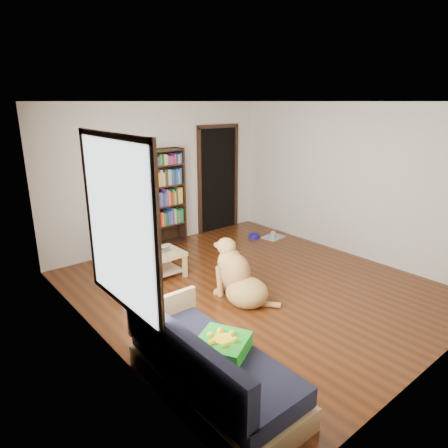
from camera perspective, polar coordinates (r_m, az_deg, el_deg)
ground at (r=5.94m, az=4.13°, el=-8.87°), size 5.00×5.00×0.00m
ceiling at (r=5.34m, az=4.75°, el=17.06°), size 5.00×5.00×0.00m
wall_back at (r=7.46m, az=-9.12°, el=6.87°), size 4.50×0.00×4.50m
wall_front at (r=4.17m, az=29.05°, el=-3.31°), size 4.50×0.00×4.50m
wall_left at (r=4.31m, az=-17.69°, el=-1.30°), size 0.00×5.00×5.00m
wall_right at (r=7.22m, az=17.46°, el=5.96°), size 0.00×5.00×5.00m
green_cushion at (r=3.76m, az=-0.22°, el=-16.97°), size 0.59×0.59×0.15m
laptop at (r=6.16m, az=-8.56°, el=-3.88°), size 0.29×0.19×0.02m
dog_bowl at (r=7.95m, az=4.31°, el=-1.71°), size 0.22×0.22×0.08m
grey_rag at (r=8.00m, az=7.10°, el=-1.87°), size 0.44×0.37×0.03m
window at (r=3.81m, az=-14.85°, el=-0.25°), size 0.03×1.46×1.70m
doorway at (r=8.23m, az=-0.86°, el=6.76°), size 1.03×0.05×2.19m
tv_stand at (r=7.10m, az=-13.93°, el=-2.57°), size 0.90×0.45×0.50m
crt_tv at (r=6.98m, az=-14.28°, el=1.14°), size 0.55×0.52×0.58m
bookshelf at (r=7.41m, az=-8.06°, el=4.49°), size 0.60×0.30×1.80m
sofa at (r=3.86m, az=-2.17°, el=-20.19°), size 0.80×1.80×0.80m
coffee_table at (r=6.23m, az=-8.65°, el=-4.93°), size 0.55×0.55×0.40m
dog at (r=5.42m, az=2.12°, el=-7.79°), size 0.60×1.03×0.87m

